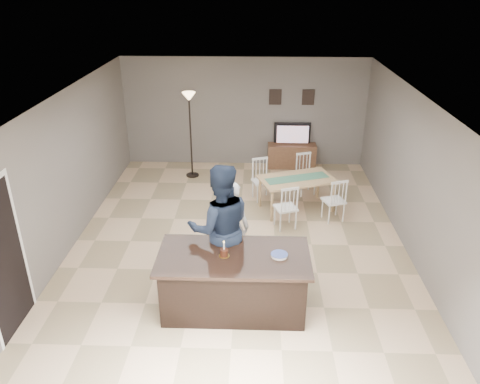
{
  "coord_description": "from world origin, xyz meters",
  "views": [
    {
      "loc": [
        0.28,
        -7.35,
        4.49
      ],
      "look_at": [
        0.04,
        -0.3,
        1.18
      ],
      "focal_mm": 35.0,
      "sensor_mm": 36.0,
      "label": 1
    }
  ],
  "objects_px": {
    "kitchen_island": "(234,281)",
    "woman": "(232,226)",
    "plate_stack": "(279,255)",
    "floor_lamp": "(190,112)",
    "dining_table": "(297,184)",
    "tv_console": "(292,156)",
    "birthday_cake": "(224,252)",
    "man": "(220,228)",
    "television": "(292,134)"
  },
  "relations": [
    {
      "from": "man",
      "to": "birthday_cake",
      "type": "xyz_separation_m",
      "value": [
        0.09,
        -0.57,
        -0.06
      ]
    },
    {
      "from": "dining_table",
      "to": "television",
      "type": "bearing_deg",
      "value": 69.04
    },
    {
      "from": "tv_console",
      "to": "plate_stack",
      "type": "distance_m",
      "value": 5.64
    },
    {
      "from": "woman",
      "to": "kitchen_island",
      "type": "bearing_deg",
      "value": 108.03
    },
    {
      "from": "kitchen_island",
      "to": "woman",
      "type": "xyz_separation_m",
      "value": [
        -0.08,
        1.04,
        0.33
      ]
    },
    {
      "from": "plate_stack",
      "to": "man",
      "type": "bearing_deg",
      "value": 147.33
    },
    {
      "from": "tv_console",
      "to": "woman",
      "type": "relative_size",
      "value": 0.76
    },
    {
      "from": "kitchen_island",
      "to": "man",
      "type": "distance_m",
      "value": 0.82
    },
    {
      "from": "plate_stack",
      "to": "floor_lamp",
      "type": "distance_m",
      "value": 5.31
    },
    {
      "from": "tv_console",
      "to": "birthday_cake",
      "type": "height_order",
      "value": "birthday_cake"
    },
    {
      "from": "kitchen_island",
      "to": "birthday_cake",
      "type": "height_order",
      "value": "birthday_cake"
    },
    {
      "from": "kitchen_island",
      "to": "floor_lamp",
      "type": "height_order",
      "value": "floor_lamp"
    },
    {
      "from": "floor_lamp",
      "to": "kitchen_island",
      "type": "bearing_deg",
      "value": -75.78
    },
    {
      "from": "television",
      "to": "plate_stack",
      "type": "relative_size",
      "value": 3.82
    },
    {
      "from": "man",
      "to": "dining_table",
      "type": "height_order",
      "value": "man"
    },
    {
      "from": "woman",
      "to": "man",
      "type": "bearing_deg",
      "value": 87.19
    },
    {
      "from": "dining_table",
      "to": "tv_console",
      "type": "bearing_deg",
      "value": 69.0
    },
    {
      "from": "kitchen_island",
      "to": "tv_console",
      "type": "relative_size",
      "value": 1.79
    },
    {
      "from": "kitchen_island",
      "to": "woman",
      "type": "bearing_deg",
      "value": 94.42
    },
    {
      "from": "man",
      "to": "birthday_cake",
      "type": "height_order",
      "value": "man"
    },
    {
      "from": "woman",
      "to": "plate_stack",
      "type": "xyz_separation_m",
      "value": [
        0.72,
        -1.05,
        0.13
      ]
    },
    {
      "from": "floor_lamp",
      "to": "tv_console",
      "type": "bearing_deg",
      "value": 14.96
    },
    {
      "from": "dining_table",
      "to": "floor_lamp",
      "type": "distance_m",
      "value": 3.1
    },
    {
      "from": "television",
      "to": "birthday_cake",
      "type": "distance_m",
      "value": 5.82
    },
    {
      "from": "woman",
      "to": "television",
      "type": "bearing_deg",
      "value": -91.94
    },
    {
      "from": "woman",
      "to": "man",
      "type": "distance_m",
      "value": 0.56
    },
    {
      "from": "television",
      "to": "plate_stack",
      "type": "bearing_deg",
      "value": 84.32
    },
    {
      "from": "plate_stack",
      "to": "dining_table",
      "type": "relative_size",
      "value": 0.12
    },
    {
      "from": "dining_table",
      "to": "floor_lamp",
      "type": "bearing_deg",
      "value": 125.08
    },
    {
      "from": "kitchen_island",
      "to": "man",
      "type": "relative_size",
      "value": 1.05
    },
    {
      "from": "television",
      "to": "birthday_cake",
      "type": "height_order",
      "value": "birthday_cake"
    },
    {
      "from": "tv_console",
      "to": "dining_table",
      "type": "distance_m",
      "value": 2.36
    },
    {
      "from": "television",
      "to": "woman",
      "type": "xyz_separation_m",
      "value": [
        -1.28,
        -4.6,
        -0.08
      ]
    },
    {
      "from": "man",
      "to": "birthday_cake",
      "type": "distance_m",
      "value": 0.58
    },
    {
      "from": "kitchen_island",
      "to": "dining_table",
      "type": "height_order",
      "value": "dining_table"
    },
    {
      "from": "woman",
      "to": "floor_lamp",
      "type": "bearing_deg",
      "value": -59.64
    },
    {
      "from": "birthday_cake",
      "to": "floor_lamp",
      "type": "height_order",
      "value": "floor_lamp"
    },
    {
      "from": "television",
      "to": "tv_console",
      "type": "bearing_deg",
      "value": 90.0
    },
    {
      "from": "tv_console",
      "to": "floor_lamp",
      "type": "height_order",
      "value": "floor_lamp"
    },
    {
      "from": "plate_stack",
      "to": "dining_table",
      "type": "distance_m",
      "value": 3.28
    },
    {
      "from": "plate_stack",
      "to": "floor_lamp",
      "type": "xyz_separation_m",
      "value": [
        -1.88,
        4.92,
        0.67
      ]
    },
    {
      "from": "television",
      "to": "woman",
      "type": "bearing_deg",
      "value": 74.44
    },
    {
      "from": "man",
      "to": "woman",
      "type": "bearing_deg",
      "value": -117.51
    },
    {
      "from": "floor_lamp",
      "to": "dining_table",
      "type": "bearing_deg",
      "value": -35.35
    },
    {
      "from": "dining_table",
      "to": "kitchen_island",
      "type": "bearing_deg",
      "value": -129.07
    },
    {
      "from": "woman",
      "to": "man",
      "type": "height_order",
      "value": "man"
    },
    {
      "from": "birthday_cake",
      "to": "dining_table",
      "type": "bearing_deg",
      "value": 68.55
    },
    {
      "from": "floor_lamp",
      "to": "birthday_cake",
      "type": "bearing_deg",
      "value": -77.3
    },
    {
      "from": "man",
      "to": "birthday_cake",
      "type": "relative_size",
      "value": 8.61
    },
    {
      "from": "kitchen_island",
      "to": "woman",
      "type": "distance_m",
      "value": 1.1
    }
  ]
}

